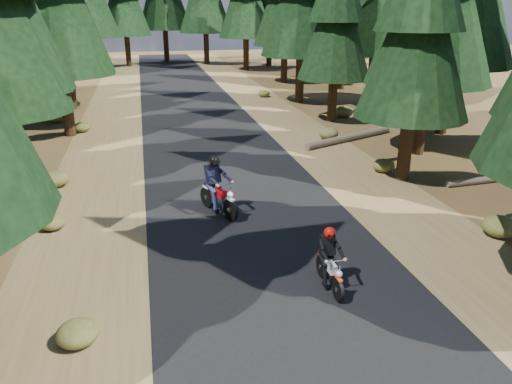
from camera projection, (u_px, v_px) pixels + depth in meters
The scene contains 9 objects.
ground at pixel (269, 253), 12.59m from camera, with size 120.00×120.00×0.00m, color #422F17.
road at pixel (234, 187), 17.15m from camera, with size 6.00×100.00×0.01m, color black.
shoulder_l at pixel (95, 198), 16.21m from camera, with size 3.20×100.00×0.01m, color brown.
shoulder_r at pixel (358, 177), 18.09m from camera, with size 3.20×100.00×0.01m, color brown.
log_near at pixel (350, 137), 22.93m from camera, with size 0.32×0.32×5.33m, color #4C4233.
log_far at pixel (495, 179), 17.60m from camera, with size 0.24×0.24×3.92m, color #4C4233.
understory_shrubs at pixel (244, 154), 20.00m from camera, with size 16.52×31.85×0.66m.
rider_lead at pixel (330, 269), 10.87m from camera, with size 0.47×1.57×1.40m.
rider_follow at pixel (218, 195), 14.76m from camera, with size 1.34×2.04×1.76m.
Camera 1 is at (-2.78, -10.89, 5.87)m, focal length 35.00 mm.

